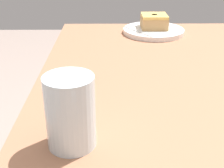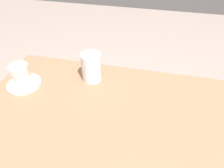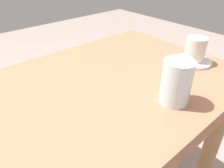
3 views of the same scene
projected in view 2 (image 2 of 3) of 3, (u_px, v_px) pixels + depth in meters
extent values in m
cube|color=#9D684B|center=(133.00, 129.00, 0.66)|extent=(1.11, 0.61, 0.05)
cylinder|color=#9D7650|center=(56.00, 119.00, 1.15)|extent=(0.06, 0.06, 0.65)
cylinder|color=silver|center=(91.00, 67.00, 0.79)|extent=(0.08, 0.08, 0.12)
cylinder|color=silver|center=(24.00, 84.00, 0.80)|extent=(0.13, 0.13, 0.01)
cylinder|color=silver|center=(21.00, 75.00, 0.77)|extent=(0.07, 0.07, 0.08)
cylinder|color=black|center=(18.00, 67.00, 0.74)|extent=(0.06, 0.06, 0.00)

